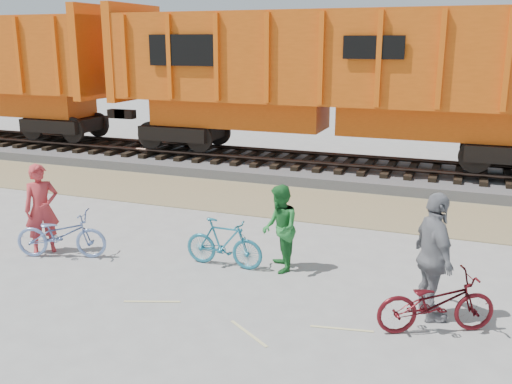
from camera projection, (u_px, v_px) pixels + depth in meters
ground at (230, 291)px, 9.39m from camera, size 120.00×120.00×0.00m
gravel_strip at (317, 205)px, 14.35m from camera, size 120.00×3.00×0.02m
ballast_bed at (347, 171)px, 17.48m from camera, size 120.00×4.00×0.30m
track at (347, 160)px, 17.40m from camera, size 120.00×2.60×0.24m
hopper_car_center at (334, 76)px, 16.92m from camera, size 14.00×3.13×4.65m
bicycle_blue at (61, 234)px, 10.79m from camera, size 1.82×1.10×0.90m
bicycle_teal at (224, 243)px, 10.33m from camera, size 1.50×0.43×0.90m
bicycle_maroon at (436, 303)px, 7.98m from camera, size 1.78×1.27×0.89m
person_solo at (42, 209)px, 10.94m from camera, size 0.74×0.75×1.75m
person_man at (280, 229)px, 10.08m from camera, size 0.86×0.94×1.56m
person_woman at (434, 257)px, 8.24m from camera, size 0.93×1.22×1.93m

